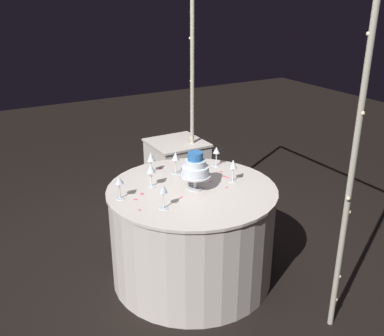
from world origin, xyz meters
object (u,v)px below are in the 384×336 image
object	(u,v)px
wine_glass_4	(216,152)
decorative_arch	(256,89)
main_table	(192,233)
wine_glass_6	(151,169)
side_table	(177,177)
tiered_cake	(195,168)
wine_glass_3	(233,165)
wine_glass_0	(163,190)
wine_glass_2	(176,157)
wine_glass_1	(151,158)
cake_knife	(202,175)
wine_glass_5	(119,182)

from	to	relation	value
wine_glass_4	decorative_arch	bearing A→B (deg)	27.24
main_table	wine_glass_6	bearing A→B (deg)	-125.44
main_table	wine_glass_6	distance (m)	0.58
main_table	side_table	size ratio (longest dim) A/B	1.69
tiered_cake	wine_glass_3	bearing A→B (deg)	86.21
decorative_arch	wine_glass_0	xyz separation A→B (m)	(0.18, -0.84, -0.53)
decorative_arch	wine_glass_6	distance (m)	0.94
side_table	wine_glass_2	xyz separation A→B (m)	(0.71, -0.39, 0.50)
side_table	wine_glass_6	world-z (taller)	wine_glass_6
tiered_cake	wine_glass_1	size ratio (longest dim) A/B	1.68
wine_glass_0	wine_glass_3	xyz separation A→B (m)	(-0.14, 0.63, -0.00)
tiered_cake	main_table	bearing A→B (deg)	-142.85
decorative_arch	main_table	xyz separation A→B (m)	(0.00, -0.52, -1.02)
cake_knife	decorative_arch	bearing A→B (deg)	64.72
side_table	wine_glass_6	size ratio (longest dim) A/B	4.05
decorative_arch	wine_glass_4	xyz separation A→B (m)	(-0.28, -0.14, -0.54)
wine_glass_1	wine_glass_3	bearing A→B (deg)	44.60
wine_glass_5	side_table	bearing A→B (deg)	134.99
decorative_arch	main_table	size ratio (longest dim) A/B	1.77
wine_glass_0	wine_glass_4	xyz separation A→B (m)	(-0.46, 0.69, -0.01)
tiered_cake	wine_glass_2	world-z (taller)	tiered_cake
wine_glass_4	wine_glass_2	bearing A→B (deg)	-92.92
decorative_arch	wine_glass_0	bearing A→B (deg)	-77.80
wine_glass_1	wine_glass_4	bearing A→B (deg)	75.43
tiered_cake	cake_knife	world-z (taller)	tiered_cake
decorative_arch	wine_glass_6	bearing A→B (deg)	-102.42
wine_glass_5	cake_knife	distance (m)	0.70
wine_glass_3	main_table	bearing A→B (deg)	-97.11
tiered_cake	decorative_arch	bearing A→B (deg)	92.32
cake_knife	side_table	bearing A→B (deg)	164.57
wine_glass_1	wine_glass_5	world-z (taller)	same
main_table	cake_knife	bearing A→B (deg)	132.10
wine_glass_3	wine_glass_5	distance (m)	0.83
wine_glass_0	wine_glass_2	size ratio (longest dim) A/B	0.98
wine_glass_0	wine_glass_3	bearing A→B (deg)	102.50
main_table	wine_glass_0	xyz separation A→B (m)	(0.18, -0.31, 0.49)
wine_glass_2	decorative_arch	bearing A→B (deg)	59.21
wine_glass_0	cake_knife	size ratio (longest dim) A/B	0.75
wine_glass_3	wine_glass_5	world-z (taller)	wine_glass_3
wine_glass_0	wine_glass_4	bearing A→B (deg)	123.48
wine_glass_1	wine_glass_4	distance (m)	0.52
main_table	wine_glass_4	xyz separation A→B (m)	(-0.28, 0.38, 0.48)
wine_glass_2	wine_glass_6	size ratio (longest dim) A/B	1.00
main_table	wine_glass_2	distance (m)	0.58
wine_glass_6	cake_knife	size ratio (longest dim) A/B	0.77
side_table	tiered_cake	xyz separation A→B (m)	(1.03, -0.40, 0.53)
wine_glass_0	wine_glass_1	world-z (taller)	wine_glass_0
side_table	wine_glass_6	bearing A→B (deg)	-37.72
decorative_arch	wine_glass_2	size ratio (longest dim) A/B	12.17
wine_glass_3	wine_glass_0	bearing A→B (deg)	-77.50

